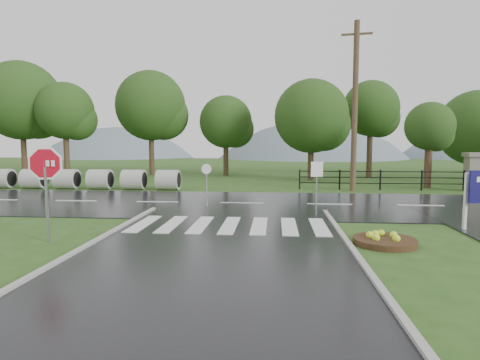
{
  "coord_description": "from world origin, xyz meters",
  "views": [
    {
      "loc": [
        1.51,
        -8.28,
        2.88
      ],
      "look_at": [
        0.26,
        6.0,
        1.5
      ],
      "focal_mm": 30.0,
      "sensor_mm": 36.0,
      "label": 1
    }
  ],
  "objects": [
    {
      "name": "reg_sign_small",
      "position": [
        3.11,
        7.17,
        1.5
      ],
      "size": [
        0.46,
        0.11,
        2.11
      ],
      "color": "#939399",
      "rests_on": "ground"
    },
    {
      "name": "stop_sign",
      "position": [
        -4.97,
        2.52,
        2.01
      ],
      "size": [
        1.27,
        0.28,
        2.91
      ],
      "color": "#939399",
      "rests_on": "ground"
    },
    {
      "name": "treeline",
      "position": [
        1.0,
        24.0,
        0.0
      ],
      "size": [
        83.2,
        5.2,
        10.0
      ],
      "color": "#1E3E13",
      "rests_on": "ground"
    },
    {
      "name": "utility_pole_east",
      "position": [
        6.06,
        15.5,
        4.92
      ],
      "size": [
        1.72,
        0.36,
        9.68
      ],
      "color": "#473523",
      "rests_on": "ground"
    },
    {
      "name": "culvert_pipes",
      "position": [
        -11.13,
        15.0,
        0.6
      ],
      "size": [
        13.9,
        1.2,
        1.2
      ],
      "color": "#9E9B93",
      "rests_on": "ground"
    },
    {
      "name": "entrance_tree_left",
      "position": [
        10.99,
        17.5,
        3.78
      ],
      "size": [
        2.97,
        2.97,
        5.3
      ],
      "color": "#3D2B1C",
      "rests_on": "ground"
    },
    {
      "name": "flower_bed",
      "position": [
        4.6,
        3.04,
        0.13
      ],
      "size": [
        1.74,
        1.74,
        0.35
      ],
      "color": "#332111",
      "rests_on": "ground"
    },
    {
      "name": "reg_sign_round",
      "position": [
        -1.49,
        9.08,
        1.23
      ],
      "size": [
        0.44,
        0.07,
        1.9
      ],
      "color": "#939399",
      "rests_on": "ground"
    },
    {
      "name": "crosswalk",
      "position": [
        0.0,
        5.0,
        0.06
      ],
      "size": [
        6.5,
        2.8,
        0.02
      ],
      "color": "silver",
      "rests_on": "ground"
    },
    {
      "name": "fence_west",
      "position": [
        7.75,
        16.0,
        0.72
      ],
      "size": [
        9.58,
        0.08,
        1.2
      ],
      "color": "black",
      "rests_on": "ground"
    },
    {
      "name": "pillar_west",
      "position": [
        13.0,
        16.0,
        1.18
      ],
      "size": [
        1.0,
        1.0,
        2.24
      ],
      "color": "gray",
      "rests_on": "ground"
    },
    {
      "name": "hills",
      "position": [
        3.49,
        65.0,
        -15.54
      ],
      "size": [
        102.0,
        48.0,
        48.0
      ],
      "color": "slate",
      "rests_on": "ground"
    },
    {
      "name": "ground",
      "position": [
        0.0,
        0.0,
        0.0
      ],
      "size": [
        120.0,
        120.0,
        0.0
      ],
      "primitive_type": "plane",
      "color": "#2A4E1A",
      "rests_on": "ground"
    },
    {
      "name": "main_road",
      "position": [
        0.0,
        10.0,
        0.0
      ],
      "size": [
        90.0,
        8.0,
        0.04
      ],
      "primitive_type": "cube",
      "color": "black",
      "rests_on": "ground"
    }
  ]
}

